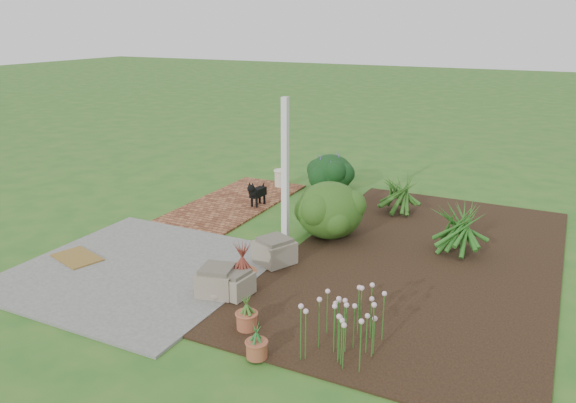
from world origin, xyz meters
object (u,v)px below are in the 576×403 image
at_px(stone_trough_near, 234,284).
at_px(evergreen_shrub, 330,209).
at_px(cream_ceramic_urn, 281,178).
at_px(black_dog, 257,192).

relative_size(stone_trough_near, evergreen_shrub, 0.38).
distance_m(cream_ceramic_urn, evergreen_shrub, 3.19).
distance_m(black_dog, evergreen_shrub, 2.12).
distance_m(stone_trough_near, black_dog, 3.87).
xyz_separation_m(stone_trough_near, cream_ceramic_urn, (-1.86, 5.00, 0.04)).
xyz_separation_m(stone_trough_near, black_dog, (-1.64, 3.50, 0.14)).
height_order(stone_trough_near, evergreen_shrub, evergreen_shrub).
bearing_deg(evergreen_shrub, stone_trough_near, -96.45).
bearing_deg(stone_trough_near, black_dog, 115.03).
bearing_deg(evergreen_shrub, cream_ceramic_urn, 132.87).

